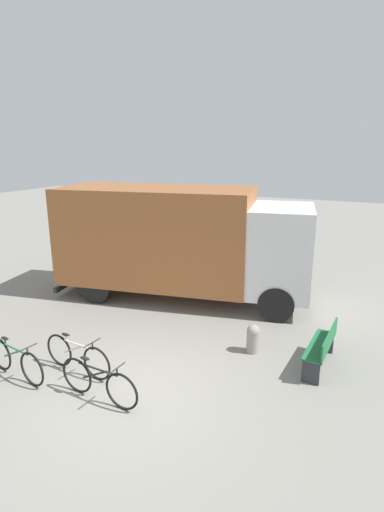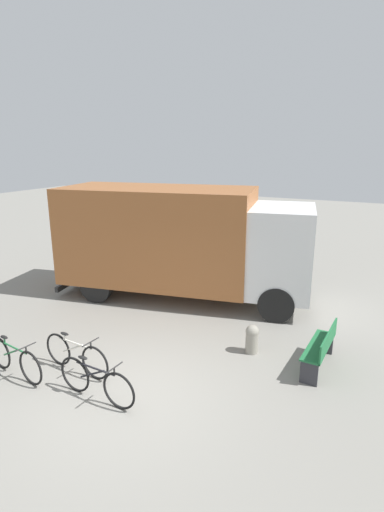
# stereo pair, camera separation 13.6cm
# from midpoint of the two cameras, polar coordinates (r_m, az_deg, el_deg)

# --- Properties ---
(ground_plane) EXTENTS (60.00, 60.00, 0.00)m
(ground_plane) POSITION_cam_midpoint_polar(r_m,az_deg,el_deg) (7.99, -9.60, -18.92)
(ground_plane) COLOR gray
(delivery_truck) EXTENTS (7.74, 3.83, 3.31)m
(delivery_truck) POSITION_cam_midpoint_polar(r_m,az_deg,el_deg) (11.88, -2.07, 2.52)
(delivery_truck) COLOR #99592D
(delivery_truck) RESTS_ON ground
(park_bench) EXTENTS (0.49, 1.55, 0.87)m
(park_bench) POSITION_cam_midpoint_polar(r_m,az_deg,el_deg) (8.85, 17.77, -12.18)
(park_bench) COLOR #1E6638
(park_bench) RESTS_ON ground
(bicycle_near) EXTENTS (1.75, 0.44, 0.80)m
(bicycle_near) POSITION_cam_midpoint_polar(r_m,az_deg,el_deg) (8.93, -24.32, -13.41)
(bicycle_near) COLOR black
(bicycle_near) RESTS_ON ground
(bicycle_middle) EXTENTS (1.76, 0.44, 0.80)m
(bicycle_middle) POSITION_cam_midpoint_polar(r_m,az_deg,el_deg) (8.68, -16.53, -13.48)
(bicycle_middle) COLOR black
(bicycle_middle) RESTS_ON ground
(bicycle_far) EXTENTS (1.76, 0.44, 0.80)m
(bicycle_far) POSITION_cam_midpoint_polar(r_m,az_deg,el_deg) (7.74, -13.75, -17.08)
(bicycle_far) COLOR black
(bicycle_far) RESTS_ON ground
(bollard_near_bench) EXTENTS (0.30, 0.30, 0.66)m
(bollard_near_bench) POSITION_cam_midpoint_polar(r_m,az_deg,el_deg) (9.18, 8.28, -11.45)
(bollard_near_bench) COLOR gray
(bollard_near_bench) RESTS_ON ground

